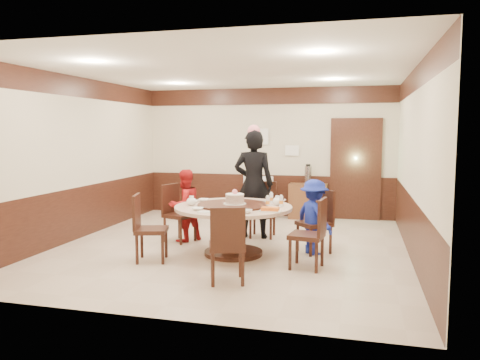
% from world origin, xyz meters
% --- Properties ---
extents(room, '(6.00, 6.04, 2.84)m').
position_xyz_m(room, '(0.01, 0.01, 1.08)').
color(room, beige).
rests_on(room, ground).
extents(banquet_table, '(1.77, 1.77, 0.78)m').
position_xyz_m(banquet_table, '(0.16, -0.46, 0.53)').
color(banquet_table, '#341810').
rests_on(banquet_table, ground).
extents(chair_0, '(0.62, 0.62, 0.97)m').
position_xyz_m(chair_0, '(1.35, -0.01, 0.30)').
color(chair_0, '#341810').
rests_on(chair_0, ground).
extents(chair_1, '(0.45, 0.46, 0.97)m').
position_xyz_m(chair_1, '(0.34, 0.85, 0.30)').
color(chair_1, '#341810').
rests_on(chair_1, ground).
extents(chair_2, '(0.57, 0.57, 0.97)m').
position_xyz_m(chair_2, '(-0.97, 0.15, 0.30)').
color(chair_2, '#341810').
rests_on(chair_2, ground).
extents(chair_3, '(0.55, 0.54, 0.97)m').
position_xyz_m(chair_3, '(-0.92, -1.09, 0.30)').
color(chair_3, '#341810').
rests_on(chair_3, ground).
extents(chair_4, '(0.56, 0.56, 0.97)m').
position_xyz_m(chair_4, '(0.43, -1.74, 0.30)').
color(chair_4, '#341810').
rests_on(chair_4, ground).
extents(chair_5, '(0.50, 0.49, 0.97)m').
position_xyz_m(chair_5, '(1.33, -0.89, 0.30)').
color(chair_5, '#341810').
rests_on(chair_5, ground).
extents(person_standing, '(0.72, 0.50, 1.89)m').
position_xyz_m(person_standing, '(0.20, 0.75, 0.94)').
color(person_standing, black).
rests_on(person_standing, ground).
extents(person_red, '(0.72, 0.75, 1.22)m').
position_xyz_m(person_red, '(-0.88, 0.20, 0.61)').
color(person_red, '#B21719').
rests_on(person_red, ground).
extents(person_blue, '(0.82, 0.83, 1.14)m').
position_xyz_m(person_blue, '(1.33, -0.11, 0.57)').
color(person_blue, navy).
rests_on(person_blue, ground).
extents(birthday_cake, '(0.34, 0.34, 0.22)m').
position_xyz_m(birthday_cake, '(0.18, -0.46, 0.86)').
color(birthday_cake, white).
rests_on(birthday_cake, banquet_table).
extents(teapot_left, '(0.17, 0.15, 0.13)m').
position_xyz_m(teapot_left, '(-0.47, -0.58, 0.81)').
color(teapot_left, white).
rests_on(teapot_left, banquet_table).
extents(teapot_right, '(0.17, 0.15, 0.13)m').
position_xyz_m(teapot_right, '(0.79, -0.23, 0.81)').
color(teapot_right, white).
rests_on(teapot_right, banquet_table).
extents(bowl_0, '(0.17, 0.17, 0.04)m').
position_xyz_m(bowl_0, '(-0.42, -0.13, 0.77)').
color(bowl_0, white).
rests_on(bowl_0, banquet_table).
extents(bowl_1, '(0.15, 0.15, 0.05)m').
position_xyz_m(bowl_1, '(0.50, -1.01, 0.77)').
color(bowl_1, white).
rests_on(bowl_1, banquet_table).
extents(bowl_2, '(0.16, 0.16, 0.04)m').
position_xyz_m(bowl_2, '(-0.23, -0.97, 0.77)').
color(bowl_2, white).
rests_on(bowl_2, banquet_table).
extents(bowl_3, '(0.13, 0.13, 0.04)m').
position_xyz_m(bowl_3, '(0.78, -0.63, 0.77)').
color(bowl_3, white).
rests_on(bowl_3, banquet_table).
extents(bowl_4, '(0.17, 0.17, 0.04)m').
position_xyz_m(bowl_4, '(-0.55, -0.32, 0.77)').
color(bowl_4, white).
rests_on(bowl_4, banquet_table).
extents(saucer_near, '(0.18, 0.18, 0.01)m').
position_xyz_m(saucer_near, '(-0.09, -1.11, 0.76)').
color(saucer_near, white).
rests_on(saucer_near, banquet_table).
extents(saucer_far, '(0.18, 0.18, 0.01)m').
position_xyz_m(saucer_far, '(0.61, 0.04, 0.76)').
color(saucer_far, white).
rests_on(saucer_far, banquet_table).
extents(shrimp_platter, '(0.30, 0.20, 0.06)m').
position_xyz_m(shrimp_platter, '(0.79, -0.83, 0.78)').
color(shrimp_platter, white).
rests_on(shrimp_platter, banquet_table).
extents(bottle_0, '(0.06, 0.06, 0.16)m').
position_xyz_m(bottle_0, '(0.68, -0.46, 0.83)').
color(bottle_0, white).
rests_on(bottle_0, banquet_table).
extents(bottle_1, '(0.06, 0.06, 0.16)m').
position_xyz_m(bottle_1, '(0.87, -0.36, 0.83)').
color(bottle_1, white).
rests_on(bottle_1, banquet_table).
extents(bottle_2, '(0.06, 0.06, 0.16)m').
position_xyz_m(bottle_2, '(0.67, -0.08, 0.83)').
color(bottle_2, white).
rests_on(bottle_2, banquet_table).
extents(tv_stand, '(0.85, 0.45, 0.50)m').
position_xyz_m(tv_stand, '(-0.18, 2.75, 0.25)').
color(tv_stand, '#341810').
rests_on(tv_stand, ground).
extents(television, '(0.69, 0.16, 0.39)m').
position_xyz_m(television, '(-0.18, 2.75, 0.70)').
color(television, gray).
rests_on(television, tv_stand).
extents(side_cabinet, '(0.80, 0.40, 0.75)m').
position_xyz_m(side_cabinet, '(0.93, 2.78, 0.38)').
color(side_cabinet, brown).
rests_on(side_cabinet, ground).
extents(thermos, '(0.15, 0.15, 0.38)m').
position_xyz_m(thermos, '(0.92, 2.78, 0.94)').
color(thermos, silver).
rests_on(thermos, side_cabinet).
extents(notice_left, '(0.25, 0.00, 0.35)m').
position_xyz_m(notice_left, '(-0.10, 2.96, 1.75)').
color(notice_left, white).
rests_on(notice_left, room).
extents(notice_right, '(0.30, 0.00, 0.22)m').
position_xyz_m(notice_right, '(0.55, 2.96, 1.45)').
color(notice_right, white).
rests_on(notice_right, room).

